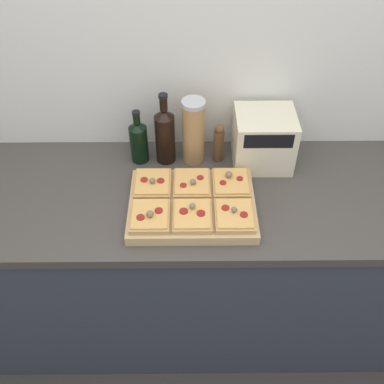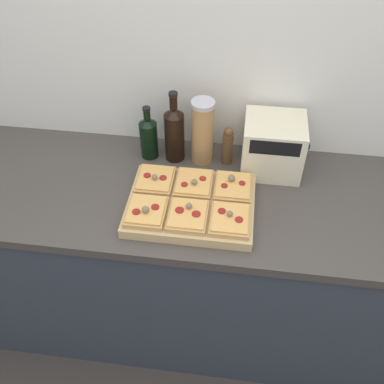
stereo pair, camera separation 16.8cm
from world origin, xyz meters
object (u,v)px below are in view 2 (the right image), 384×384
Objects in this scene: grain_jar_tall at (203,132)px; toaster_oven at (273,146)px; cutting_board at (191,205)px; wine_bottle at (174,133)px; pepper_mill at (228,146)px; olive_oil_bottle at (149,137)px.

toaster_oven is (0.29, -0.01, -0.03)m from grain_jar_tall.
grain_jar_tall reaches higher than cutting_board.
cutting_board is 1.64× the size of grain_jar_tall.
wine_bottle is 0.12m from grain_jar_tall.
cutting_board is at bearing -110.89° from pepper_mill.
toaster_oven is at bearing -1.47° from olive_oil_bottle.
grain_jar_tall is (0.22, 0.00, 0.05)m from olive_oil_bottle.
cutting_board is at bearing -91.52° from grain_jar_tall.
wine_bottle is (-0.11, 0.30, 0.11)m from cutting_board.
grain_jar_tall is at bearing 0.00° from olive_oil_bottle.
olive_oil_bottle is 0.76× the size of wine_bottle.
pepper_mill is (0.33, 0.00, -0.01)m from olive_oil_bottle.
toaster_oven is (0.40, -0.01, -0.02)m from wine_bottle.
pepper_mill is at bearing 69.11° from cutting_board.
toaster_oven is (0.29, 0.28, 0.09)m from cutting_board.
olive_oil_bottle is (-0.22, 0.30, 0.08)m from cutting_board.
wine_bottle reaches higher than olive_oil_bottle.
grain_jar_tall is at bearing 180.00° from pepper_mill.
pepper_mill is at bearing 0.00° from olive_oil_bottle.
olive_oil_bottle is at bearing -180.00° from grain_jar_tall.
wine_bottle is at bearing 110.03° from cutting_board.
olive_oil_bottle is at bearing -180.00° from pepper_mill.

